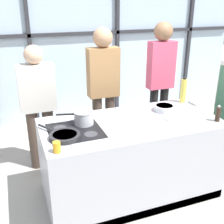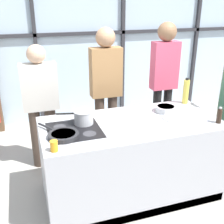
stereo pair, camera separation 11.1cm
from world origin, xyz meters
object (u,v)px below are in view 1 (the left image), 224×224
at_px(mixing_bowl, 164,108).
at_px(pepper_grinder, 218,114).
at_px(spectator_center_left, 103,85).
at_px(spectator_far_left, 38,102).
at_px(white_plate, 173,117).
at_px(oil_bottle, 183,91).
at_px(frying_pan, 64,136).
at_px(spectator_center_right, 160,76).
at_px(juice_glass_near, 57,147).
at_px(saucepan, 84,117).

distance_m(mixing_bowl, pepper_grinder, 0.59).
distance_m(spectator_center_left, pepper_grinder, 1.49).
bearing_deg(spectator_far_left, white_plate, 143.50).
height_order(mixing_bowl, oil_bottle, oil_bottle).
bearing_deg(mixing_bowl, spectator_far_left, 150.41).
bearing_deg(white_plate, frying_pan, -177.18).
bearing_deg(white_plate, spectator_center_right, 68.50).
height_order(oil_bottle, pepper_grinder, oil_bottle).
bearing_deg(pepper_grinder, frying_pan, 173.61).
distance_m(pepper_grinder, juice_glass_near, 1.71).
height_order(frying_pan, juice_glass_near, juice_glass_near).
bearing_deg(oil_bottle, pepper_grinder, -89.10).
height_order(spectator_far_left, juice_glass_near, spectator_far_left).
xyz_separation_m(white_plate, juice_glass_near, (-1.32, -0.30, 0.04)).
distance_m(saucepan, pepper_grinder, 1.41).
height_order(frying_pan, white_plate, frying_pan).
distance_m(frying_pan, oil_bottle, 1.65).
bearing_deg(white_plate, mixing_bowl, 85.66).
xyz_separation_m(spectator_center_right, oil_bottle, (-0.01, -0.58, -0.04)).
height_order(spectator_far_left, pepper_grinder, spectator_far_left).
xyz_separation_m(white_plate, mixing_bowl, (0.02, 0.22, 0.03)).
distance_m(spectator_center_right, frying_pan, 1.91).
distance_m(spectator_far_left, frying_pan, 1.04).
distance_m(spectator_center_left, white_plate, 1.09).
bearing_deg(saucepan, mixing_bowl, 1.96).
xyz_separation_m(spectator_far_left, spectator_center_left, (0.85, 0.00, 0.13)).
height_order(saucepan, mixing_bowl, saucepan).
distance_m(frying_pan, white_plate, 1.21).
bearing_deg(spectator_center_left, spectator_far_left, 0.00).
bearing_deg(saucepan, pepper_grinder, -17.47).
xyz_separation_m(saucepan, pepper_grinder, (1.34, -0.42, 0.01)).
relative_size(spectator_center_left, white_plate, 7.43).
distance_m(saucepan, juice_glass_near, 0.60).
relative_size(spectator_far_left, juice_glass_near, 16.80).
bearing_deg(pepper_grinder, spectator_center_left, 125.22).
height_order(white_plate, pepper_grinder, pepper_grinder).
bearing_deg(frying_pan, oil_bottle, 16.04).
bearing_deg(pepper_grinder, spectator_far_left, 144.61).
height_order(oil_bottle, juice_glass_near, oil_bottle).
bearing_deg(spectator_center_right, white_plate, 68.50).
bearing_deg(juice_glass_near, oil_bottle, 22.24).
bearing_deg(mixing_bowl, oil_bottle, 26.15).
distance_m(spectator_far_left, juice_glass_near, 1.27).
relative_size(spectator_far_left, spectator_center_left, 0.90).
height_order(spectator_center_left, pepper_grinder, spectator_center_left).
height_order(spectator_far_left, spectator_center_left, spectator_center_left).
distance_m(saucepan, oil_bottle, 1.35).
xyz_separation_m(frying_pan, white_plate, (1.20, 0.06, -0.02)).
bearing_deg(white_plate, oil_bottle, 46.22).
bearing_deg(oil_bottle, mixing_bowl, -153.85).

